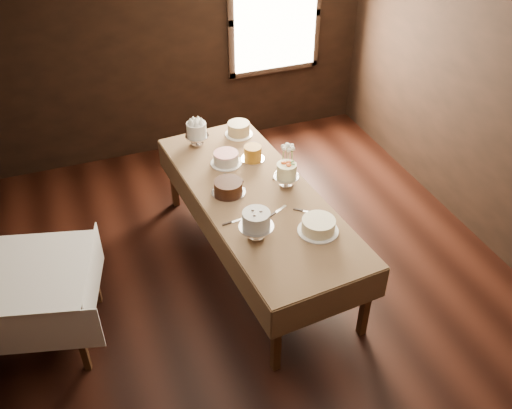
% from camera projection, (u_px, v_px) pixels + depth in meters
% --- Properties ---
extents(floor, '(5.00, 6.00, 0.01)m').
position_uv_depth(floor, '(263.00, 294.00, 5.37)').
color(floor, black).
rests_on(floor, ground).
extents(ceiling, '(5.00, 6.00, 0.01)m').
position_uv_depth(ceiling, '(267.00, 0.00, 3.68)').
color(ceiling, beige).
rests_on(ceiling, wall_back).
extents(wall_back, '(5.00, 0.02, 2.80)m').
position_uv_depth(wall_back, '(175.00, 45.00, 6.76)').
color(wall_back, black).
rests_on(wall_back, ground).
extents(wall_right, '(0.02, 6.00, 2.80)m').
position_uv_depth(wall_right, '(511.00, 122.00, 5.23)').
color(wall_right, black).
rests_on(wall_right, ground).
extents(window, '(1.10, 0.05, 1.30)m').
position_uv_depth(window, '(276.00, 18.00, 6.96)').
color(window, '#FFEABF').
rests_on(window, wall_back).
extents(display_table, '(1.30, 2.81, 0.85)m').
position_uv_depth(display_table, '(256.00, 199.00, 5.29)').
color(display_table, '#3D2413').
rests_on(display_table, ground).
extents(side_table, '(1.16, 1.16, 0.81)m').
position_uv_depth(side_table, '(31.00, 279.00, 4.53)').
color(side_table, '#3D2413').
rests_on(side_table, ground).
extents(cake_meringue, '(0.29, 0.29, 0.27)m').
position_uv_depth(cake_meringue, '(197.00, 134.00, 5.90)').
color(cake_meringue, silver).
rests_on(cake_meringue, display_table).
extents(cake_speckled, '(0.31, 0.31, 0.14)m').
position_uv_depth(cake_speckled, '(239.00, 129.00, 6.10)').
color(cake_speckled, white).
rests_on(cake_speckled, display_table).
extents(cake_lattice, '(0.33, 0.33, 0.12)m').
position_uv_depth(cake_lattice, '(226.00, 159.00, 5.63)').
color(cake_lattice, white).
rests_on(cake_lattice, display_table).
extents(cake_caramel, '(0.24, 0.24, 0.15)m').
position_uv_depth(cake_caramel, '(253.00, 154.00, 5.69)').
color(cake_caramel, silver).
rests_on(cake_caramel, display_table).
extents(cake_chocolate, '(0.36, 0.36, 0.13)m').
position_uv_depth(cake_chocolate, '(228.00, 188.00, 5.23)').
color(cake_chocolate, silver).
rests_on(cake_chocolate, display_table).
extents(cake_flowers, '(0.25, 0.25, 0.25)m').
position_uv_depth(cake_flowers, '(286.00, 176.00, 5.29)').
color(cake_flowers, silver).
rests_on(cake_flowers, display_table).
extents(cake_swirl, '(0.30, 0.30, 0.28)m').
position_uv_depth(cake_swirl, '(256.00, 226.00, 4.68)').
color(cake_swirl, silver).
rests_on(cake_swirl, display_table).
extents(cake_cream, '(0.36, 0.36, 0.12)m').
position_uv_depth(cake_cream, '(318.00, 226.00, 4.77)').
color(cake_cream, white).
rests_on(cake_cream, display_table).
extents(cake_server_a, '(0.23, 0.13, 0.01)m').
position_uv_depth(cake_server_a, '(281.00, 209.00, 5.06)').
color(cake_server_a, silver).
rests_on(cake_server_a, display_table).
extents(cake_server_b, '(0.21, 0.16, 0.01)m').
position_uv_depth(cake_server_b, '(311.00, 212.00, 5.02)').
color(cake_server_b, silver).
rests_on(cake_server_b, display_table).
extents(cake_server_c, '(0.15, 0.22, 0.01)m').
position_uv_depth(cake_server_c, '(230.00, 176.00, 5.48)').
color(cake_server_c, silver).
rests_on(cake_server_c, display_table).
extents(cake_server_d, '(0.17, 0.20, 0.01)m').
position_uv_depth(cake_server_d, '(277.00, 171.00, 5.56)').
color(cake_server_d, silver).
rests_on(cake_server_d, display_table).
extents(cake_server_e, '(0.24, 0.06, 0.01)m').
position_uv_depth(cake_server_e, '(239.00, 220.00, 4.93)').
color(cake_server_e, silver).
rests_on(cake_server_e, display_table).
extents(flower_vase, '(0.15, 0.15, 0.12)m').
position_uv_depth(flower_vase, '(287.00, 169.00, 5.48)').
color(flower_vase, '#2D2823').
rests_on(flower_vase, display_table).
extents(flower_bouquet, '(0.14, 0.14, 0.20)m').
position_uv_depth(flower_bouquet, '(288.00, 153.00, 5.37)').
color(flower_bouquet, white).
rests_on(flower_bouquet, flower_vase).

